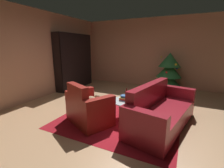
{
  "coord_description": "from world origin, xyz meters",
  "views": [
    {
      "loc": [
        1.43,
        -3.18,
        1.62
      ],
      "look_at": [
        -0.16,
        0.12,
        0.74
      ],
      "focal_mm": 25.14,
      "sensor_mm": 36.0,
      "label": 1
    }
  ],
  "objects_px": {
    "bottle_on_table": "(127,94)",
    "decorated_tree": "(169,72)",
    "armchair_red": "(88,109)",
    "coffee_table": "(127,102)",
    "bookshelf_unit": "(76,62)",
    "couch_red": "(161,112)",
    "book_stack_on_table": "(125,98)"
  },
  "relations": [
    {
      "from": "armchair_red",
      "to": "decorated_tree",
      "type": "distance_m",
      "value": 3.58
    },
    {
      "from": "bottle_on_table",
      "to": "bookshelf_unit",
      "type": "bearing_deg",
      "value": 148.07
    },
    {
      "from": "armchair_red",
      "to": "couch_red",
      "type": "xyz_separation_m",
      "value": [
        1.42,
        0.56,
        -0.02
      ]
    },
    {
      "from": "armchair_red",
      "to": "couch_red",
      "type": "bearing_deg",
      "value": 21.33
    },
    {
      "from": "bookshelf_unit",
      "to": "decorated_tree",
      "type": "bearing_deg",
      "value": 14.61
    },
    {
      "from": "coffee_table",
      "to": "book_stack_on_table",
      "type": "relative_size",
      "value": 3.03
    },
    {
      "from": "bookshelf_unit",
      "to": "bottle_on_table",
      "type": "distance_m",
      "value": 3.32
    },
    {
      "from": "decorated_tree",
      "to": "bottle_on_table",
      "type": "bearing_deg",
      "value": -103.69
    },
    {
      "from": "coffee_table",
      "to": "bottle_on_table",
      "type": "height_order",
      "value": "bottle_on_table"
    },
    {
      "from": "bookshelf_unit",
      "to": "coffee_table",
      "type": "distance_m",
      "value": 3.49
    },
    {
      "from": "armchair_red",
      "to": "bookshelf_unit",
      "type": "bearing_deg",
      "value": 131.78
    },
    {
      "from": "coffee_table",
      "to": "decorated_tree",
      "type": "height_order",
      "value": "decorated_tree"
    },
    {
      "from": "couch_red",
      "to": "decorated_tree",
      "type": "height_order",
      "value": "decorated_tree"
    },
    {
      "from": "couch_red",
      "to": "bottle_on_table",
      "type": "height_order",
      "value": "couch_red"
    },
    {
      "from": "armchair_red",
      "to": "coffee_table",
      "type": "height_order",
      "value": "armchair_red"
    },
    {
      "from": "bookshelf_unit",
      "to": "coffee_table",
      "type": "relative_size",
      "value": 3.12
    },
    {
      "from": "book_stack_on_table",
      "to": "couch_red",
      "type": "bearing_deg",
      "value": 1.56
    },
    {
      "from": "bottle_on_table",
      "to": "decorated_tree",
      "type": "xyz_separation_m",
      "value": [
        0.64,
        2.63,
        0.19
      ]
    },
    {
      "from": "bottle_on_table",
      "to": "armchair_red",
      "type": "bearing_deg",
      "value": -131.35
    },
    {
      "from": "coffee_table",
      "to": "decorated_tree",
      "type": "distance_m",
      "value": 2.88
    },
    {
      "from": "coffee_table",
      "to": "decorated_tree",
      "type": "bearing_deg",
      "value": 78.43
    },
    {
      "from": "couch_red",
      "to": "book_stack_on_table",
      "type": "relative_size",
      "value": 9.7
    },
    {
      "from": "bookshelf_unit",
      "to": "couch_red",
      "type": "bearing_deg",
      "value": -27.56
    },
    {
      "from": "armchair_red",
      "to": "book_stack_on_table",
      "type": "relative_size",
      "value": 5.34
    },
    {
      "from": "bookshelf_unit",
      "to": "coffee_table",
      "type": "bearing_deg",
      "value": -33.78
    },
    {
      "from": "armchair_red",
      "to": "decorated_tree",
      "type": "height_order",
      "value": "decorated_tree"
    },
    {
      "from": "armchair_red",
      "to": "bottle_on_table",
      "type": "xyz_separation_m",
      "value": [
        0.61,
        0.7,
        0.22
      ]
    },
    {
      "from": "bottle_on_table",
      "to": "couch_red",
      "type": "bearing_deg",
      "value": -9.86
    },
    {
      "from": "armchair_red",
      "to": "couch_red",
      "type": "distance_m",
      "value": 1.53
    },
    {
      "from": "bookshelf_unit",
      "to": "armchair_red",
      "type": "distance_m",
      "value": 3.34
    },
    {
      "from": "book_stack_on_table",
      "to": "decorated_tree",
      "type": "height_order",
      "value": "decorated_tree"
    },
    {
      "from": "bookshelf_unit",
      "to": "armchair_red",
      "type": "xyz_separation_m",
      "value": [
        2.17,
        -2.43,
        -0.71
      ]
    }
  ]
}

